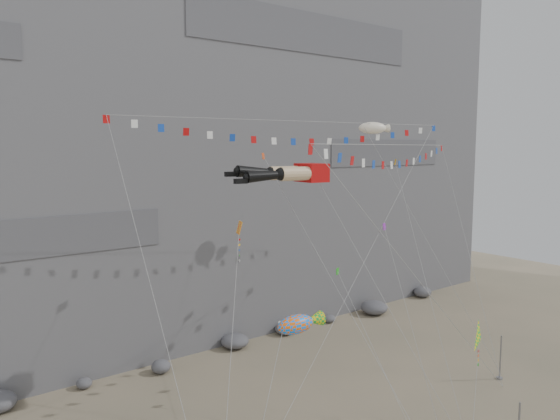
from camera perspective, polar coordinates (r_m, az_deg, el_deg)
name	(u,v)px	position (r m, az deg, el deg)	size (l,w,h in m)	color
ground	(371,419)	(40.84, 9.46, -20.69)	(120.00, 120.00, 0.00)	gray
cliff	(157,89)	(62.73, -12.70, 12.25)	(80.00, 28.00, 50.00)	slate
talus_boulders	(235,341)	(52.53, -4.73, -13.53)	(60.00, 3.00, 1.20)	#5D5C61
anchor_pole_right	(500,357)	(48.81, 22.04, -14.08)	(0.12, 0.12, 3.65)	gray
legs_kite	(288,174)	(38.47, 0.82, 3.83)	(8.47, 14.48, 21.14)	#B60B0B
flag_banner_upper	(303,121)	(45.09, 2.38, 9.22)	(33.04, 15.27, 30.26)	#B60B0B
flag_banner_lower	(396,145)	(41.50, 12.05, 6.65)	(26.36, 10.91, 21.27)	#B60B0B
harlequin_kite	(239,229)	(31.40, -4.29, -2.03)	(6.17, 6.79, 16.14)	red
fish_windsock	(295,325)	(32.41, 1.63, -11.89)	(7.97, 3.75, 10.75)	#F5600C
delta_kite	(479,338)	(39.75, 20.10, -12.44)	(6.05, 3.37, 8.24)	yellow
blimp_windsock	(373,129)	(50.38, 9.66, 8.39)	(5.77, 12.61, 23.53)	#F8E9CC
small_kite_a	(267,163)	(41.60, -1.38, 4.98)	(1.46, 16.43, 23.92)	#E04612
small_kite_b	(385,229)	(42.45, 10.92, -2.00)	(3.50, 8.29, 14.99)	purple
small_kite_c	(339,274)	(39.73, 6.18, -6.71)	(2.21, 9.97, 13.59)	#1BA118
small_kite_d	(396,166)	(49.60, 12.05, 4.51)	(9.24, 14.22, 23.56)	#F4AB14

